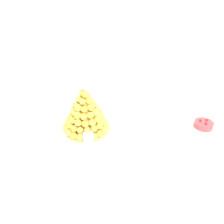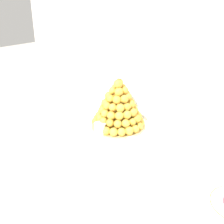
# 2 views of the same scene
# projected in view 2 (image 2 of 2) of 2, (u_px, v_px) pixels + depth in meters

# --- Properties ---
(buffet_table) EXTENTS (1.55, 1.01, 0.76)m
(buffet_table) POSITION_uv_depth(u_px,v_px,m) (130.00, 163.00, 1.29)
(buffet_table) COLOR brown
(buffet_table) RESTS_ON ground_plane
(serving_tray) EXTENTS (0.55, 0.39, 0.02)m
(serving_tray) POSITION_uv_depth(u_px,v_px,m) (114.00, 128.00, 1.39)
(serving_tray) COLOR white
(serving_tray) RESTS_ON buffet_table
(croquembouche) EXTENTS (0.27, 0.27, 0.28)m
(croquembouche) POSITION_uv_depth(u_px,v_px,m) (118.00, 106.00, 1.36)
(croquembouche) COLOR tan
(croquembouche) RESTS_ON serving_tray
(dessert_cup_left) EXTENTS (0.06, 0.06, 0.05)m
(dessert_cup_left) POSITION_uv_depth(u_px,v_px,m) (72.00, 117.00, 1.44)
(dessert_cup_left) COLOR silver
(dessert_cup_left) RESTS_ON serving_tray
(dessert_cup_mid_left) EXTENTS (0.05, 0.05, 0.06)m
(dessert_cup_mid_left) POSITION_uv_depth(u_px,v_px,m) (100.00, 129.00, 1.32)
(dessert_cup_mid_left) COLOR silver
(dessert_cup_mid_left) RESTS_ON serving_tray
(dessert_cup_centre) EXTENTS (0.05, 0.05, 0.06)m
(dessert_cup_centre) POSITION_uv_depth(u_px,v_px,m) (133.00, 145.00, 1.19)
(dessert_cup_centre) COLOR silver
(dessert_cup_centre) RESTS_ON serving_tray
(creme_brulee_ramekin) EXTENTS (0.10, 0.10, 0.02)m
(creme_brulee_ramekin) POSITION_uv_depth(u_px,v_px,m) (91.00, 117.00, 1.47)
(creme_brulee_ramekin) COLOR white
(creme_brulee_ramekin) RESTS_ON serving_tray
(macaron_goblet) EXTENTS (0.12, 0.12, 0.26)m
(macaron_goblet) POSITION_uv_depth(u_px,v_px,m) (194.00, 127.00, 1.06)
(macaron_goblet) COLOR white
(macaron_goblet) RESTS_ON buffet_table
(wine_glass) EXTENTS (0.08, 0.08, 0.16)m
(wine_glass) POSITION_uv_depth(u_px,v_px,m) (134.00, 101.00, 1.43)
(wine_glass) COLOR silver
(wine_glass) RESTS_ON buffet_table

